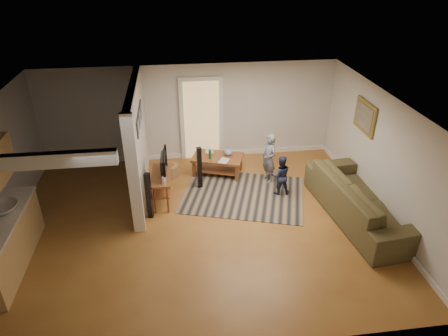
{
  "coord_description": "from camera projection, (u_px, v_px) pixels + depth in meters",
  "views": [
    {
      "loc": [
        -0.36,
        -6.63,
        4.97
      ],
      "look_at": [
        0.54,
        0.28,
        1.1
      ],
      "focal_mm": 32.0,
      "sensor_mm": 36.0,
      "label": 1
    }
  ],
  "objects": [
    {
      "name": "ground",
      "position": [
        200.0,
        223.0,
        8.2
      ],
      "size": [
        7.5,
        7.5,
        0.0
      ],
      "primitive_type": "plane",
      "color": "brown",
      "rests_on": "ground"
    },
    {
      "name": "room_shell",
      "position": [
        141.0,
        153.0,
        7.74
      ],
      "size": [
        7.54,
        6.02,
        2.52
      ],
      "color": "silver",
      "rests_on": "ground"
    },
    {
      "name": "speaker_right",
      "position": [
        199.0,
        168.0,
        9.17
      ],
      "size": [
        0.12,
        0.12,
        1.03
      ],
      "primitive_type": "cube",
      "rotation": [
        0.0,
        0.0,
        0.15
      ],
      "color": "black",
      "rests_on": "ground"
    },
    {
      "name": "toddler",
      "position": [
        279.0,
        193.0,
        9.19
      ],
      "size": [
        0.47,
        0.37,
        0.94
      ],
      "primitive_type": "imported",
      "rotation": [
        0.0,
        0.0,
        3.11
      ],
      "color": "#212746",
      "rests_on": "ground"
    },
    {
      "name": "toy_basket",
      "position": [
        169.0,
        170.0,
        9.81
      ],
      "size": [
        0.44,
        0.44,
        0.39
      ],
      "color": "brown",
      "rests_on": "ground"
    },
    {
      "name": "child",
      "position": [
        268.0,
        181.0,
        9.68
      ],
      "size": [
        0.42,
        0.51,
        1.21
      ],
      "primitive_type": "imported",
      "rotation": [
        0.0,
        0.0,
        -1.22
      ],
      "color": "slate",
      "rests_on": "ground"
    },
    {
      "name": "area_rug",
      "position": [
        243.0,
        194.0,
        9.13
      ],
      "size": [
        3.15,
        2.67,
        0.01
      ],
      "primitive_type": "cube",
      "rotation": [
        0.0,
        0.0,
        -0.29
      ],
      "color": "black",
      "rests_on": "ground"
    },
    {
      "name": "coffee_table",
      "position": [
        218.0,
        160.0,
        9.82
      ],
      "size": [
        1.37,
        1.05,
        0.71
      ],
      "rotation": [
        0.0,
        0.0,
        -0.33
      ],
      "color": "maroon",
      "rests_on": "ground"
    },
    {
      "name": "sofa",
      "position": [
        357.0,
        217.0,
        8.38
      ],
      "size": [
        1.48,
        3.06,
        0.86
      ],
      "primitive_type": "imported",
      "rotation": [
        0.0,
        0.0,
        1.68
      ],
      "color": "#413620",
      "rests_on": "ground"
    },
    {
      "name": "speaker_left",
      "position": [
        149.0,
        196.0,
        8.13
      ],
      "size": [
        0.13,
        0.13,
        1.05
      ],
      "primitive_type": "cube",
      "rotation": [
        0.0,
        0.0,
        -0.28
      ],
      "color": "black",
      "rests_on": "ground"
    },
    {
      "name": "tv_console",
      "position": [
        162.0,
        177.0,
        8.62
      ],
      "size": [
        0.44,
        1.09,
        0.93
      ],
      "rotation": [
        0.0,
        0.0,
        -0.03
      ],
      "color": "maroon",
      "rests_on": "ground"
    }
  ]
}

